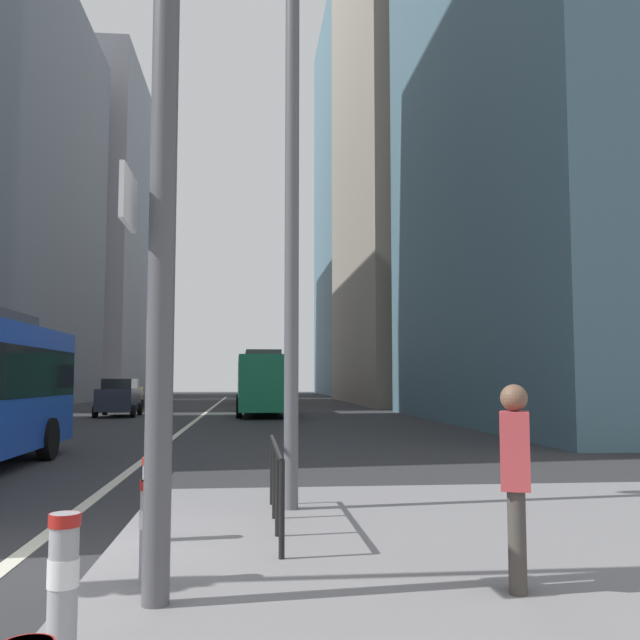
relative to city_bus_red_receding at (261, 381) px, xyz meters
The scene contains 19 objects.
ground_plane 11.69m from the city_bus_red_receding, 105.65° to the right, with size 160.00×160.00×0.00m, color #303033.
median_island 32.26m from the city_bus_red_receding, 85.75° to the right, with size 9.00×10.00×0.15m, color gray.
lane_centre_line 3.78m from the city_bus_red_receding, 160.24° to the right, with size 0.20×80.00×0.01m, color beige.
office_tower_left_mid 27.67m from the city_bus_red_receding, 142.80° to the left, with size 10.26×25.75×31.23m, color slate.
office_tower_left_far 49.56m from the city_bus_red_receding, 114.10° to the left, with size 12.52×24.63×36.24m, color gray.
office_tower_right_mid 30.40m from the city_bus_red_receding, 52.10° to the left, with size 12.92×24.12×44.35m, color gray.
office_tower_right_far 54.82m from the city_bus_red_receding, 73.88° to the left, with size 10.82×25.76×48.64m, color slate.
city_bus_red_receding is the anchor object (origin of this frame).
city_bus_red_distant 18.28m from the city_bus_red_receding, 88.83° to the left, with size 2.72×11.49×3.40m.
car_oncoming_mid 7.53m from the city_bus_red_receding, behind, with size 2.17×4.34×1.94m.
car_receding_near 28.72m from the city_bus_red_receding, 88.66° to the left, with size 2.07×4.41×1.94m.
car_receding_far 28.61m from the city_bus_red_receding, 89.03° to the left, with size 2.22×4.63×1.94m.
car_oncoming_far 10.52m from the city_bus_red_receding, 144.02° to the left, with size 2.14×4.33×1.94m.
street_lamp_post 29.28m from the city_bus_red_receding, 90.13° to the right, with size 5.50×0.32×8.00m.
bollard_left 34.36m from the city_bus_red_receding, 92.96° to the right, with size 0.20×0.20×0.94m.
bollard_right 32.50m from the city_bus_red_receding, 92.65° to the right, with size 0.20×0.20×0.88m.
bollard_back 30.88m from the city_bus_red_receding, 93.20° to the right, with size 0.20×0.20×0.90m.
pedestrian_railing 30.24m from the city_bus_red_receding, 90.60° to the right, with size 0.06×3.10×0.98m.
pedestrian_waiting 33.06m from the city_bus_red_receding, 87.22° to the right, with size 0.36×0.44×1.72m.
Camera 1 is at (2.47, -7.75, 1.92)m, focal length 39.64 mm.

